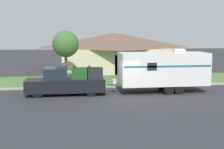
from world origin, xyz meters
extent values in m
plane|color=#2D2D33|center=(0.00, 0.00, 0.00)|extent=(120.00, 120.00, 0.00)
cube|color=#999993|center=(0.00, 3.75, 0.07)|extent=(80.00, 0.30, 0.14)
cube|color=#477538|center=(0.00, 7.40, 0.01)|extent=(80.00, 7.00, 0.03)
cube|color=beige|center=(1.64, 14.55, 1.33)|extent=(11.90, 7.68, 2.66)
pyramid|color=brown|center=(1.64, 14.55, 3.53)|extent=(12.86, 8.29, 1.74)
cube|color=#4C3828|center=(1.64, 10.74, 1.05)|extent=(1.00, 0.06, 2.10)
cylinder|color=black|center=(-5.78, 0.46, 0.44)|extent=(0.88, 0.28, 0.88)
cylinder|color=black|center=(-5.78, 2.12, 0.44)|extent=(0.88, 0.28, 0.88)
cylinder|color=black|center=(-2.07, 0.46, 0.44)|extent=(0.88, 0.28, 0.88)
cylinder|color=black|center=(-2.07, 2.12, 0.44)|extent=(0.88, 0.28, 0.88)
cube|color=black|center=(-5.11, 1.29, 0.69)|extent=(3.15, 2.02, 0.89)
cube|color=#19232D|center=(-4.54, 1.29, 1.55)|extent=(1.64, 1.86, 0.82)
cube|color=black|center=(-2.30, 1.29, 0.69)|extent=(2.47, 2.02, 0.89)
cube|color=#333333|center=(-1.00, 1.29, 0.36)|extent=(0.12, 1.82, 0.20)
cube|color=#194C1E|center=(-2.84, 1.29, 1.54)|extent=(1.14, 0.85, 0.80)
cube|color=black|center=(-3.20, 1.29, 2.02)|extent=(0.10, 0.93, 0.08)
cube|color=black|center=(-1.75, 1.29, 1.54)|extent=(1.14, 0.85, 0.80)
cube|color=black|center=(-2.12, 1.29, 2.02)|extent=(0.10, 0.93, 0.08)
cylinder|color=black|center=(3.54, 0.25, 0.35)|extent=(0.70, 0.22, 0.70)
cylinder|color=black|center=(3.54, 2.33, 0.35)|extent=(0.70, 0.22, 0.70)
cylinder|color=black|center=(4.31, 0.25, 0.35)|extent=(0.70, 0.22, 0.70)
cylinder|color=black|center=(4.31, 2.33, 0.35)|extent=(0.70, 0.22, 0.70)
cube|color=silver|center=(3.40, 1.29, 1.77)|extent=(6.56, 2.36, 2.39)
cube|color=#1E6660|center=(3.40, 0.11, 2.07)|extent=(6.43, 0.01, 0.14)
cube|color=#383838|center=(-0.35, 1.29, 0.63)|extent=(0.93, 0.12, 0.10)
cylinder|color=silver|center=(-0.30, 1.29, 0.86)|extent=(0.28, 0.28, 0.36)
cube|color=silver|center=(4.58, 1.29, 3.10)|extent=(0.80, 0.68, 0.28)
cube|color=#19232D|center=(2.22, 0.11, 2.07)|extent=(0.70, 0.01, 0.56)
cylinder|color=brown|center=(-3.57, 4.47, 0.56)|extent=(0.09, 0.09, 1.13)
cube|color=#B2B2B2|center=(-3.57, 4.47, 1.24)|extent=(0.48, 0.20, 0.22)
cylinder|color=brown|center=(-3.84, 7.07, 1.27)|extent=(0.24, 0.24, 2.53)
sphere|color=#38662D|center=(-3.84, 7.07, 3.42)|extent=(2.37, 2.37, 2.37)
camera|label=1|loc=(-3.58, -21.12, 4.51)|focal=50.00mm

